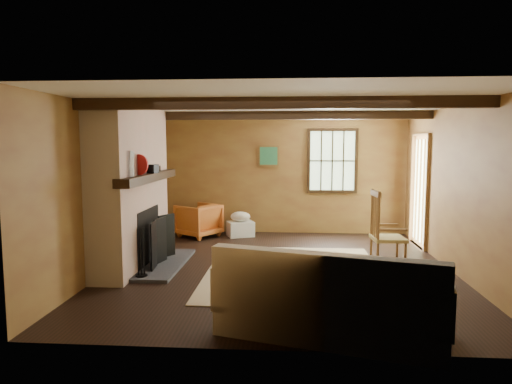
# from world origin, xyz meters

# --- Properties ---
(ground) EXTENTS (5.50, 5.50, 0.00)m
(ground) POSITION_xyz_m (0.00, 0.00, 0.00)
(ground) COLOR black
(ground) RESTS_ON ground
(room_envelope) EXTENTS (5.02, 5.52, 2.44)m
(room_envelope) POSITION_xyz_m (0.22, 0.26, 1.63)
(room_envelope) COLOR olive
(room_envelope) RESTS_ON ground
(fireplace) EXTENTS (1.02, 2.30, 2.40)m
(fireplace) POSITION_xyz_m (-2.23, -0.00, 1.10)
(fireplace) COLOR #AA4841
(fireplace) RESTS_ON ground
(rug) EXTENTS (2.50, 3.00, 0.01)m
(rug) POSITION_xyz_m (0.20, -0.20, 0.00)
(rug) COLOR tan
(rug) RESTS_ON ground
(rocking_chair) EXTENTS (0.88, 0.51, 1.17)m
(rocking_chair) POSITION_xyz_m (1.55, 0.11, 0.50)
(rocking_chair) COLOR tan
(rocking_chair) RESTS_ON ground
(sofa) EXTENTS (2.35, 1.51, 0.88)m
(sofa) POSITION_xyz_m (0.54, -2.34, 0.31)
(sofa) COLOR silver
(sofa) RESTS_ON ground
(firewood_pile) EXTENTS (0.63, 0.11, 0.23)m
(firewood_pile) POSITION_xyz_m (-1.91, 2.60, 0.11)
(firewood_pile) COLOR brown
(firewood_pile) RESTS_ON ground
(laundry_basket) EXTENTS (0.61, 0.54, 0.30)m
(laundry_basket) POSITION_xyz_m (-0.85, 2.29, 0.15)
(laundry_basket) COLOR silver
(laundry_basket) RESTS_ON ground
(basket_pillow) EXTENTS (0.46, 0.40, 0.20)m
(basket_pillow) POSITION_xyz_m (-0.85, 2.29, 0.40)
(basket_pillow) COLOR silver
(basket_pillow) RESTS_ON laundry_basket
(armchair) EXTENTS (1.00, 1.00, 0.66)m
(armchair) POSITION_xyz_m (-1.67, 2.19, 0.33)
(armchair) COLOR #BF6026
(armchair) RESTS_ON ground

